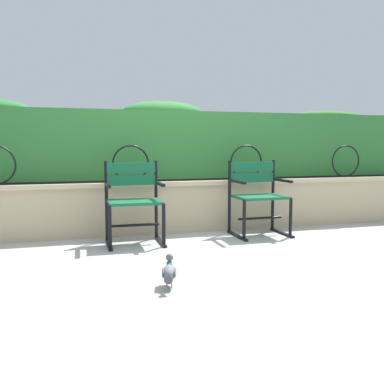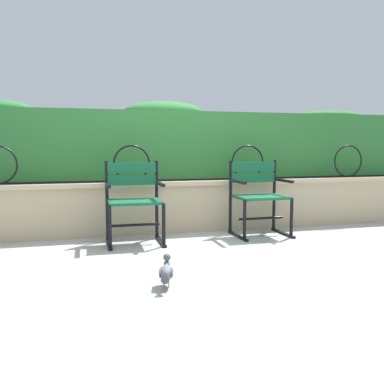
{
  "view_description": "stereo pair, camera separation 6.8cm",
  "coord_description": "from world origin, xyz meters",
  "views": [
    {
      "loc": [
        -1.21,
        -3.99,
        1.01
      ],
      "look_at": [
        0.0,
        0.15,
        0.55
      ],
      "focal_mm": 40.33,
      "sensor_mm": 36.0,
      "label": 1
    },
    {
      "loc": [
        -1.14,
        -4.01,
        1.01
      ],
      "look_at": [
        0.0,
        0.15,
        0.55
      ],
      "focal_mm": 40.33,
      "sensor_mm": 36.0,
      "label": 2
    }
  ],
  "objects": [
    {
      "name": "ground_plane",
      "position": [
        0.0,
        0.0,
        0.0
      ],
      "size": [
        60.0,
        60.0,
        0.0
      ],
      "primitive_type": "plane",
      "color": "#9E9E99"
    },
    {
      "name": "stone_wall",
      "position": [
        0.0,
        0.97,
        0.31
      ],
      "size": [
        8.27,
        0.41,
        0.61
      ],
      "color": "tan",
      "rests_on": "ground"
    },
    {
      "name": "iron_arch_fence",
      "position": [
        -0.41,
        0.89,
        0.78
      ],
      "size": [
        7.71,
        0.02,
        0.42
      ],
      "color": "black",
      "rests_on": "stone_wall"
    },
    {
      "name": "hedge_row",
      "position": [
        -0.02,
        1.44,
        1.05
      ],
      "size": [
        8.1,
        0.59,
        0.97
      ],
      "color": "#2D7033",
      "rests_on": "stone_wall"
    },
    {
      "name": "park_chair_left",
      "position": [
        -0.55,
        0.46,
        0.46
      ],
      "size": [
        0.59,
        0.53,
        0.85
      ],
      "color": "#145B38",
      "rests_on": "ground"
    },
    {
      "name": "park_chair_right",
      "position": [
        0.88,
        0.5,
        0.46
      ],
      "size": [
        0.6,
        0.52,
        0.84
      ],
      "color": "#145B38",
      "rests_on": "ground"
    },
    {
      "name": "pigeon_near_chairs",
      "position": [
        -0.52,
        -1.06,
        0.11
      ],
      "size": [
        0.15,
        0.29,
        0.22
      ],
      "color": "slate",
      "rests_on": "ground"
    }
  ]
}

